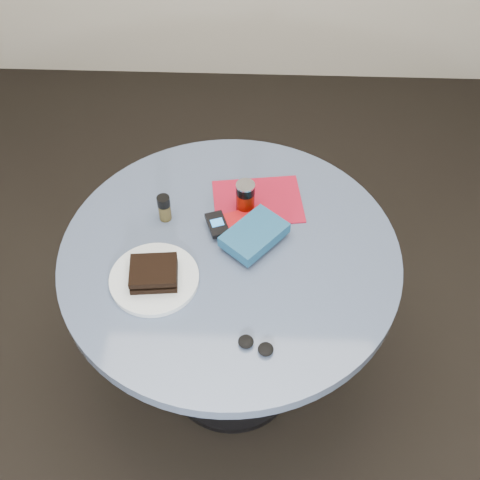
{
  "coord_description": "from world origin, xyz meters",
  "views": [
    {
      "loc": [
        0.07,
        -1.11,
        2.11
      ],
      "look_at": [
        0.03,
        0.0,
        0.8
      ],
      "focal_mm": 45.0,
      "sensor_mm": 36.0,
      "label": 1
    }
  ],
  "objects_px": {
    "table": "(230,284)",
    "soda_can": "(245,197)",
    "red_book": "(244,223)",
    "headphones": "(256,345)",
    "sandwich": "(154,273)",
    "plate": "(154,279)",
    "magazine": "(258,201)",
    "mp3_player": "(217,224)",
    "pepper_grinder": "(164,208)",
    "novel": "(254,235)"
  },
  "relations": [
    {
      "from": "soda_can",
      "to": "sandwich",
      "type": "bearing_deg",
      "value": -130.3
    },
    {
      "from": "table",
      "to": "novel",
      "type": "xyz_separation_m",
      "value": [
        0.07,
        0.03,
        0.2
      ]
    },
    {
      "from": "table",
      "to": "headphones",
      "type": "height_order",
      "value": "headphones"
    },
    {
      "from": "pepper_grinder",
      "to": "red_book",
      "type": "relative_size",
      "value": 0.57
    },
    {
      "from": "table",
      "to": "soda_can",
      "type": "distance_m",
      "value": 0.28
    },
    {
      "from": "magazine",
      "to": "table",
      "type": "bearing_deg",
      "value": -118.87
    },
    {
      "from": "red_book",
      "to": "headphones",
      "type": "distance_m",
      "value": 0.42
    },
    {
      "from": "plate",
      "to": "red_book",
      "type": "bearing_deg",
      "value": 41.38
    },
    {
      "from": "novel",
      "to": "sandwich",
      "type": "bearing_deg",
      "value": 160.22
    },
    {
      "from": "red_book",
      "to": "mp3_player",
      "type": "relative_size",
      "value": 1.46
    },
    {
      "from": "soda_can",
      "to": "plate",
      "type": "bearing_deg",
      "value": -130.96
    },
    {
      "from": "sandwich",
      "to": "headphones",
      "type": "bearing_deg",
      "value": -35.04
    },
    {
      "from": "table",
      "to": "mp3_player",
      "type": "height_order",
      "value": "mp3_player"
    },
    {
      "from": "headphones",
      "to": "novel",
      "type": "bearing_deg",
      "value": 91.9
    },
    {
      "from": "plate",
      "to": "headphones",
      "type": "height_order",
      "value": "headphones"
    },
    {
      "from": "pepper_grinder",
      "to": "headphones",
      "type": "distance_m",
      "value": 0.53
    },
    {
      "from": "plate",
      "to": "mp3_player",
      "type": "height_order",
      "value": "mp3_player"
    },
    {
      "from": "novel",
      "to": "mp3_player",
      "type": "xyz_separation_m",
      "value": [
        -0.11,
        0.05,
        -0.01
      ]
    },
    {
      "from": "plate",
      "to": "headphones",
      "type": "relative_size",
      "value": 2.4
    },
    {
      "from": "red_book",
      "to": "table",
      "type": "bearing_deg",
      "value": -132.91
    },
    {
      "from": "sandwich",
      "to": "pepper_grinder",
      "type": "distance_m",
      "value": 0.24
    },
    {
      "from": "table",
      "to": "soda_can",
      "type": "bearing_deg",
      "value": 76.58
    },
    {
      "from": "sandwich",
      "to": "mp3_player",
      "type": "distance_m",
      "value": 0.26
    },
    {
      "from": "pepper_grinder",
      "to": "novel",
      "type": "height_order",
      "value": "pepper_grinder"
    },
    {
      "from": "magazine",
      "to": "red_book",
      "type": "bearing_deg",
      "value": -118.55
    },
    {
      "from": "soda_can",
      "to": "headphones",
      "type": "xyz_separation_m",
      "value": [
        0.04,
        -0.49,
        -0.04
      ]
    },
    {
      "from": "table",
      "to": "sandwich",
      "type": "relative_size",
      "value": 7.22
    },
    {
      "from": "table",
      "to": "pepper_grinder",
      "type": "distance_m",
      "value": 0.32
    },
    {
      "from": "magazine",
      "to": "red_book",
      "type": "relative_size",
      "value": 1.76
    },
    {
      "from": "magazine",
      "to": "novel",
      "type": "height_order",
      "value": "novel"
    },
    {
      "from": "table",
      "to": "plate",
      "type": "height_order",
      "value": "plate"
    },
    {
      "from": "sandwich",
      "to": "novel",
      "type": "distance_m",
      "value": 0.31
    },
    {
      "from": "magazine",
      "to": "novel",
      "type": "bearing_deg",
      "value": -100.22
    },
    {
      "from": "sandwich",
      "to": "red_book",
      "type": "distance_m",
      "value": 0.33
    },
    {
      "from": "pepper_grinder",
      "to": "magazine",
      "type": "bearing_deg",
      "value": 15.84
    },
    {
      "from": "magazine",
      "to": "mp3_player",
      "type": "distance_m",
      "value": 0.17
    },
    {
      "from": "pepper_grinder",
      "to": "novel",
      "type": "distance_m",
      "value": 0.29
    },
    {
      "from": "soda_can",
      "to": "magazine",
      "type": "distance_m",
      "value": 0.07
    },
    {
      "from": "sandwich",
      "to": "mp3_player",
      "type": "xyz_separation_m",
      "value": [
        0.16,
        0.2,
        -0.01
      ]
    },
    {
      "from": "sandwich",
      "to": "mp3_player",
      "type": "height_order",
      "value": "sandwich"
    },
    {
      "from": "pepper_grinder",
      "to": "headphones",
      "type": "height_order",
      "value": "pepper_grinder"
    },
    {
      "from": "plate",
      "to": "headphones",
      "type": "xyz_separation_m",
      "value": [
        0.29,
        -0.2,
        0.0
      ]
    },
    {
      "from": "plate",
      "to": "mp3_player",
      "type": "bearing_deg",
      "value": 49.86
    },
    {
      "from": "table",
      "to": "plate",
      "type": "bearing_deg",
      "value": -150.63
    },
    {
      "from": "novel",
      "to": "plate",
      "type": "bearing_deg",
      "value": 159.39
    },
    {
      "from": "red_book",
      "to": "mp3_player",
      "type": "distance_m",
      "value": 0.08
    },
    {
      "from": "plate",
      "to": "soda_can",
      "type": "distance_m",
      "value": 0.38
    },
    {
      "from": "pepper_grinder",
      "to": "sandwich",
      "type": "bearing_deg",
      "value": -90.22
    },
    {
      "from": "red_book",
      "to": "headphones",
      "type": "xyz_separation_m",
      "value": [
        0.04,
        -0.42,
        -0.0
      ]
    },
    {
      "from": "plate",
      "to": "pepper_grinder",
      "type": "distance_m",
      "value": 0.24
    }
  ]
}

